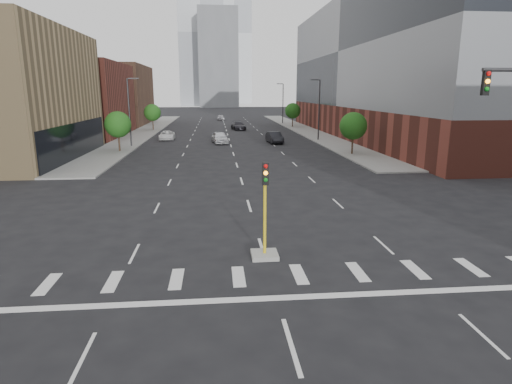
{
  "coord_description": "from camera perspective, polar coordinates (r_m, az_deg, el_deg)",
  "views": [
    {
      "loc": [
        -2.11,
        -9.17,
        7.37
      ],
      "look_at": [
        -0.17,
        11.34,
        2.5
      ],
      "focal_mm": 30.0,
      "sensor_mm": 36.0,
      "label": 1
    }
  ],
  "objects": [
    {
      "name": "building_right_main",
      "position": [
        76.14,
        19.86,
        15.27
      ],
      "size": [
        24.0,
        70.0,
        22.0
      ],
      "color": "brown",
      "rests_on": "ground"
    },
    {
      "name": "tree_left_far",
      "position": [
        85.1,
        -13.66,
        10.25
      ],
      "size": [
        3.2,
        3.2,
        4.85
      ],
      "color": "#382619",
      "rests_on": "ground"
    },
    {
      "name": "car_distant",
      "position": [
        112.43,
        -4.71,
        9.87
      ],
      "size": [
        1.9,
        4.38,
        1.47
      ],
      "primitive_type": "imported",
      "rotation": [
        0.0,
        0.0,
        0.04
      ],
      "color": "#A4A3A8",
      "rests_on": "ground"
    },
    {
      "name": "building_left_far_b",
      "position": [
        104.31,
        -19.95,
        12.05
      ],
      "size": [
        20.0,
        24.0,
        13.0
      ],
      "primitive_type": "cube",
      "color": "brown",
      "rests_on": "ground"
    },
    {
      "name": "tower_mid",
      "position": [
        209.69,
        -5.05,
        17.25
      ],
      "size": [
        18.0,
        18.0,
        44.0
      ],
      "primitive_type": "cube",
      "color": "slate",
      "rests_on": "ground"
    },
    {
      "name": "streetlight_left",
      "position": [
        60.29,
        -16.49,
        10.52
      ],
      "size": [
        1.6,
        0.22,
        9.07
      ],
      "color": "#2D2D30",
      "rests_on": "ground"
    },
    {
      "name": "sidewalk_left_far",
      "position": [
        84.48,
        -14.3,
        7.94
      ],
      "size": [
        5.0,
        92.0,
        0.15
      ],
      "primitive_type": "cube",
      "color": "gray",
      "rests_on": "ground"
    },
    {
      "name": "car_deep_right",
      "position": [
        84.36,
        -2.37,
        8.82
      ],
      "size": [
        3.02,
        5.79,
        1.6
      ],
      "primitive_type": "imported",
      "rotation": [
        0.0,
        0.0,
        0.15
      ],
      "color": "black",
      "rests_on": "ground"
    },
    {
      "name": "streetlight_right_b",
      "position": [
        100.41,
        3.56,
        11.93
      ],
      "size": [
        1.6,
        0.22,
        9.07
      ],
      "color": "#2D2D30",
      "rests_on": "ground"
    },
    {
      "name": "tower_left",
      "position": [
        230.91,
        -7.28,
        20.07
      ],
      "size": [
        22.0,
        22.0,
        70.0
      ],
      "primitive_type": "cube",
      "color": "#B2B7BC",
      "rests_on": "ground"
    },
    {
      "name": "sidewalk_right_far",
      "position": [
        85.23,
        6.26,
        8.31
      ],
      "size": [
        5.0,
        92.0,
        0.15
      ],
      "primitive_type": "cube",
      "color": "gray",
      "rests_on": "ground"
    },
    {
      "name": "car_far_left",
      "position": [
        68.34,
        -11.79,
        7.4
      ],
      "size": [
        2.37,
        4.94,
        1.36
      ],
      "primitive_type": "imported",
      "rotation": [
        0.0,
        0.0,
        0.02
      ],
      "color": "silver",
      "rests_on": "ground"
    },
    {
      "name": "tree_right_far",
      "position": [
        90.7,
        4.91,
        10.74
      ],
      "size": [
        3.2,
        3.2,
        4.85
      ],
      "color": "#382619",
      "rests_on": "ground"
    },
    {
      "name": "tree_right_near",
      "position": [
        51.9,
        12.84,
        8.58
      ],
      "size": [
        3.2,
        3.2,
        4.85
      ],
      "color": "#382619",
      "rests_on": "ground"
    },
    {
      "name": "tree_left_near",
      "position": [
        55.6,
        -17.95,
        8.56
      ],
      "size": [
        3.2,
        3.2,
        4.85
      ],
      "color": "#382619",
      "rests_on": "ground"
    },
    {
      "name": "tower_right",
      "position": [
        271.41,
        -3.0,
        20.19
      ],
      "size": [
        20.0,
        20.0,
        80.0
      ],
      "primitive_type": "cube",
      "color": "#B2B7BC",
      "rests_on": "ground"
    },
    {
      "name": "building_left_far_a",
      "position": [
        79.35,
        -24.56,
        11.14
      ],
      "size": [
        20.0,
        22.0,
        12.0
      ],
      "primitive_type": "cube",
      "color": "brown",
      "rests_on": "ground"
    },
    {
      "name": "streetlight_right_a",
      "position": [
        66.06,
        8.34,
        11.12
      ],
      "size": [
        1.6,
        0.22,
        9.07
      ],
      "color": "#2D2D30",
      "rests_on": "ground"
    },
    {
      "name": "car_near_left",
      "position": [
        62.37,
        -4.86,
        7.26
      ],
      "size": [
        2.63,
        5.24,
        1.71
      ],
      "primitive_type": "imported",
      "rotation": [
        0.0,
        0.0,
        0.12
      ],
      "color": "silver",
      "rests_on": "ground"
    },
    {
      "name": "median_traffic_signal",
      "position": [
        19.35,
        1.17,
        -6.01
      ],
      "size": [
        1.2,
        1.2,
        4.4
      ],
      "color": "#999993",
      "rests_on": "ground"
    },
    {
      "name": "car_mid_right",
      "position": [
        62.6,
        2.47,
        7.28
      ],
      "size": [
        2.2,
        5.1,
        1.63
      ],
      "primitive_type": "imported",
      "rotation": [
        0.0,
        0.0,
        0.1
      ],
      "color": "black",
      "rests_on": "ground"
    }
  ]
}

